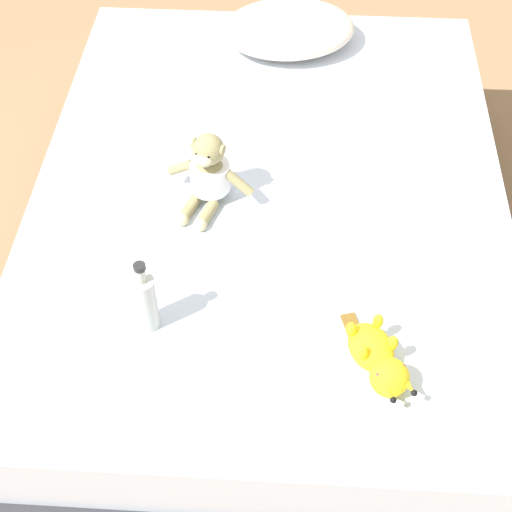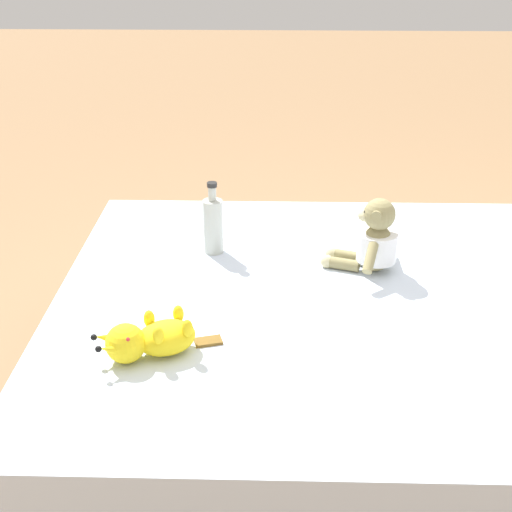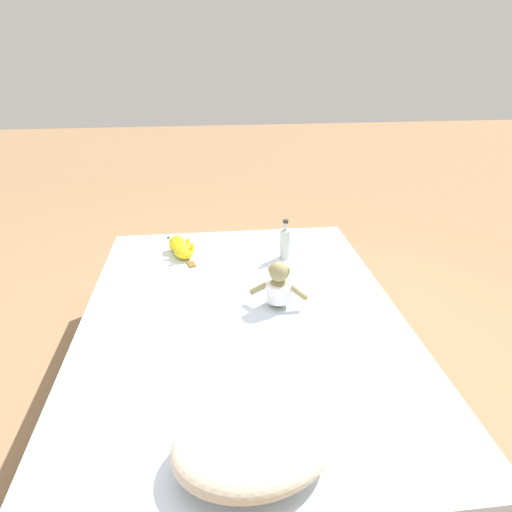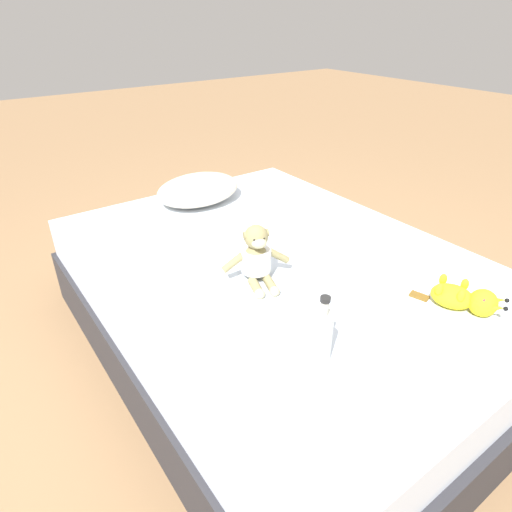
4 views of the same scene
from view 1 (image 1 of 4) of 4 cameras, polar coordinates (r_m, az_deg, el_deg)
The scene contains 6 objects.
ground_plane at distance 2.86m, azimuth 0.86°, elevation -1.96°, with size 16.00×16.00×0.00m, color #93704C.
bed at distance 2.68m, azimuth 0.92°, elevation 1.35°, with size 1.52×2.08×0.49m.
pillow at distance 3.09m, azimuth 2.37°, elevation 16.07°, with size 0.55×0.45×0.14m.
plush_monkey at distance 2.39m, azimuth -3.45°, elevation 5.88°, with size 0.28×0.24×0.24m.
plush_yellow_creature at distance 2.03m, azimuth 8.83°, elevation -7.38°, with size 0.19×0.32×0.10m.
glass_bottle at distance 2.07m, azimuth -8.00°, elevation -3.26°, with size 0.06×0.06×0.24m.
Camera 1 is at (0.07, -1.84, 2.18)m, focal length 55.46 mm.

